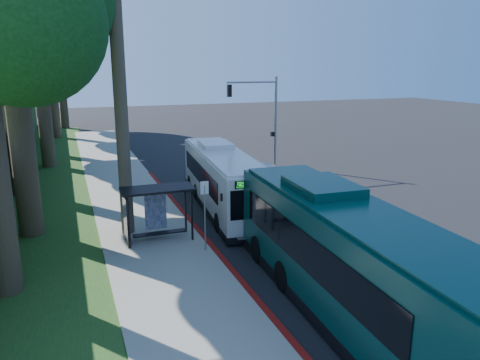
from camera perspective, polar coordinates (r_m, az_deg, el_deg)
name	(u,v)px	position (r m, az deg, el deg)	size (l,w,h in m)	color
ground	(272,207)	(26.64, 3.89, -3.35)	(140.00, 140.00, 0.00)	black
sidewalk	(142,221)	(24.63, -11.82, -4.93)	(4.50, 70.00, 0.12)	gray
red_curb	(208,242)	(21.41, -3.95, -7.56)	(0.25, 30.00, 0.13)	maroon
grass_verge	(27,206)	(29.28, -24.49, -2.95)	(8.00, 70.00, 0.06)	#234719
bus_shelter	(152,204)	(21.41, -10.71, -2.84)	(3.20, 1.51, 2.55)	black
stop_sign_pole	(205,207)	(19.73, -4.32, -3.25)	(0.35, 0.06, 3.17)	gray
traffic_signal_pole	(264,111)	(36.28, 2.89, 8.41)	(4.10, 0.30, 7.00)	gray
tree_2	(37,28)	(39.19, -23.48, 16.60)	(8.82, 8.40, 15.12)	#382B1E
tree_3	(15,16)	(47.37, -25.78, 17.56)	(10.08, 9.60, 17.28)	#382B1E
tree_4	(49,46)	(55.13, -22.22, 14.84)	(8.40, 8.00, 14.14)	#382B1E
tree_5	(60,55)	(63.10, -21.11, 14.00)	(7.35, 7.00, 12.86)	#382B1E
white_bus	(223,179)	(26.11, -2.08, 0.17)	(3.53, 11.80, 3.47)	silver
teal_bus	(351,260)	(15.25, 13.37, -9.47)	(3.52, 13.45, 3.97)	#093631
pickup	(268,176)	(30.91, 3.38, 0.49)	(2.42, 5.24, 1.46)	white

